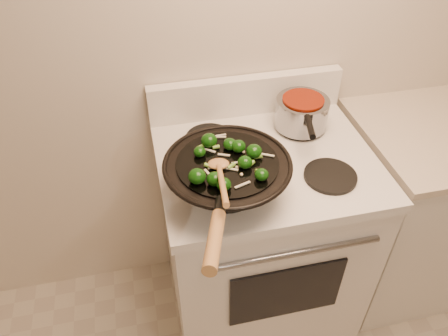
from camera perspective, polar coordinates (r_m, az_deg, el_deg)
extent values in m
plane|color=beige|center=(1.65, 2.98, 18.88)|extent=(3.50, 0.00, 3.50)
cube|color=white|center=(1.92, 4.66, -9.80)|extent=(0.76, 0.64, 0.88)
cube|color=white|center=(1.59, 5.54, 0.80)|extent=(0.78, 0.66, 0.04)
cube|color=white|center=(1.76, 2.89, 9.44)|extent=(0.78, 0.05, 0.16)
cylinder|color=gray|center=(1.46, 9.05, -11.01)|extent=(0.60, 0.02, 0.02)
cube|color=black|center=(1.65, 8.14, -15.84)|extent=(0.42, 0.01, 0.28)
cylinder|color=black|center=(1.43, 0.43, -3.17)|extent=(0.18, 0.18, 0.01)
cylinder|color=black|center=(1.53, 13.71, -1.02)|extent=(0.18, 0.18, 0.01)
cylinder|color=black|center=(1.65, -1.92, 3.91)|extent=(0.18, 0.18, 0.01)
cylinder|color=black|center=(1.74, 9.86, 5.42)|extent=(0.18, 0.18, 0.01)
cube|color=white|center=(2.28, 25.73, -4.63)|extent=(0.85, 0.60, 0.88)
torus|color=black|center=(1.34, 0.45, 0.58)|extent=(0.40, 0.40, 0.01)
cylinder|color=black|center=(1.34, 0.45, 0.67)|extent=(0.32, 0.32, 0.01)
cylinder|color=black|center=(1.15, -0.50, -5.05)|extent=(0.05, 0.07, 0.04)
cylinder|color=#AC7843|center=(1.04, -1.25, -9.43)|extent=(0.10, 0.21, 0.07)
ellipsoid|color=#0C3508|center=(1.24, -0.04, -2.14)|extent=(0.04, 0.04, 0.04)
cylinder|color=#4F7C2C|center=(1.25, 0.54, -2.44)|extent=(0.02, 0.02, 0.01)
ellipsoid|color=#0C3508|center=(1.35, 3.94, 2.21)|extent=(0.05, 0.05, 0.04)
ellipsoid|color=#0C3508|center=(1.38, 0.78, 3.12)|extent=(0.04, 0.04, 0.04)
ellipsoid|color=#0C3508|center=(1.25, -1.21, -1.45)|extent=(0.05, 0.05, 0.04)
cylinder|color=#4F7C2C|center=(1.26, -0.57, -1.80)|extent=(0.02, 0.02, 0.02)
ellipsoid|color=#0C3508|center=(1.28, 4.93, -0.86)|extent=(0.04, 0.04, 0.04)
ellipsoid|color=#0C3508|center=(1.36, -3.21, 2.13)|extent=(0.04, 0.04, 0.03)
ellipsoid|color=#0C3508|center=(1.37, 1.89, 2.86)|extent=(0.05, 0.05, 0.04)
cylinder|color=#4F7C2C|center=(1.38, 2.44, 2.53)|extent=(0.02, 0.02, 0.02)
ellipsoid|color=#0C3508|center=(1.26, -3.54, -1.09)|extent=(0.05, 0.05, 0.04)
ellipsoid|color=#0C3508|center=(1.39, 0.69, 3.26)|extent=(0.04, 0.04, 0.03)
ellipsoid|color=#0C3508|center=(1.31, 2.76, 0.76)|extent=(0.05, 0.05, 0.04)
cylinder|color=#4F7C2C|center=(1.32, 3.31, 0.44)|extent=(0.02, 0.02, 0.01)
ellipsoid|color=#0C3508|center=(1.39, -1.96, 3.63)|extent=(0.05, 0.05, 0.04)
cube|color=beige|center=(1.37, 5.77, 1.69)|extent=(0.04, 0.03, 0.00)
cube|color=beige|center=(1.38, -2.08, 2.36)|extent=(0.04, 0.04, 0.00)
cube|color=beige|center=(1.32, -1.20, 0.25)|extent=(0.05, 0.02, 0.00)
cube|color=beige|center=(1.44, -0.72, 4.24)|extent=(0.05, 0.01, 0.00)
cube|color=beige|center=(1.34, 2.03, 0.76)|extent=(0.05, 0.01, 0.00)
cube|color=beige|center=(1.31, 0.96, -0.13)|extent=(0.04, 0.03, 0.00)
cube|color=beige|center=(1.44, -0.44, 4.06)|extent=(0.04, 0.02, 0.00)
cube|color=beige|center=(1.30, -0.62, -0.52)|extent=(0.04, 0.04, 0.00)
cube|color=beige|center=(1.36, -0.01, 1.72)|extent=(0.04, 0.02, 0.00)
cube|color=beige|center=(1.26, 2.43, -2.20)|extent=(0.05, 0.02, 0.00)
cube|color=beige|center=(1.30, -2.07, -0.71)|extent=(0.02, 0.04, 0.00)
cylinder|color=#619630|center=(1.39, -1.06, 2.76)|extent=(0.01, 0.02, 0.02)
cylinder|color=#619630|center=(1.35, 4.52, 1.50)|extent=(0.02, 0.02, 0.02)
cylinder|color=#619630|center=(1.30, 4.60, -0.42)|extent=(0.03, 0.02, 0.02)
cylinder|color=#619630|center=(1.31, 0.97, 0.28)|extent=(0.02, 0.03, 0.02)
cylinder|color=#619630|center=(1.39, -3.12, 2.76)|extent=(0.03, 0.02, 0.02)
cylinder|color=#619630|center=(1.32, -2.19, 0.35)|extent=(0.03, 0.03, 0.02)
cylinder|color=#619630|center=(1.33, 3.64, 0.63)|extent=(0.03, 0.02, 0.02)
sphere|color=beige|center=(1.37, 2.57, 2.10)|extent=(0.01, 0.01, 0.01)
sphere|color=beige|center=(1.29, 2.29, -0.85)|extent=(0.01, 0.01, 0.01)
sphere|color=beige|center=(1.32, 1.69, 0.09)|extent=(0.01, 0.01, 0.01)
sphere|color=beige|center=(1.36, 4.66, 1.65)|extent=(0.01, 0.01, 0.01)
ellipsoid|color=#AC7843|center=(1.32, -0.74, 0.55)|extent=(0.07, 0.06, 0.02)
cylinder|color=#AC7843|center=(1.18, -0.26, -2.02)|extent=(0.05, 0.27, 0.11)
cylinder|color=gray|center=(1.70, 10.10, 7.14)|extent=(0.20, 0.20, 0.11)
cylinder|color=#6B1405|center=(1.67, 10.33, 8.81)|extent=(0.16, 0.16, 0.01)
cylinder|color=black|center=(1.54, 11.16, 5.35)|extent=(0.05, 0.12, 0.02)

